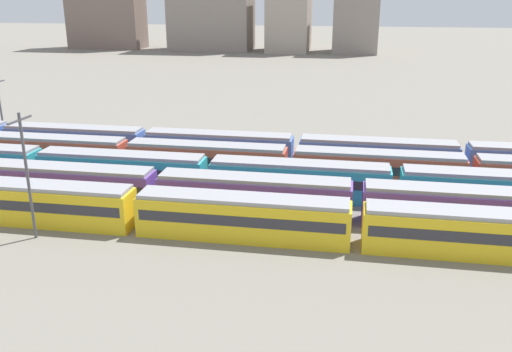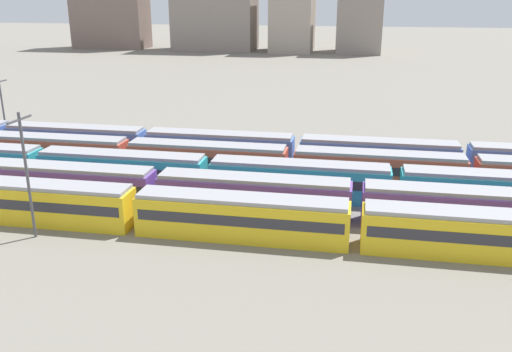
{
  "view_description": "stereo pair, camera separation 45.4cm",
  "coord_description": "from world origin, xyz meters",
  "px_view_note": "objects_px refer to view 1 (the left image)",
  "views": [
    {
      "loc": [
        43.98,
        -41.45,
        19.78
      ],
      "look_at": [
        34.87,
        10.4,
        2.04
      ],
      "focal_mm": 38.31,
      "sensor_mm": 36.0,
      "label": 1
    },
    {
      "loc": [
        44.43,
        -41.37,
        19.78
      ],
      "look_at": [
        34.87,
        10.4,
        2.04
      ],
      "focal_mm": 38.31,
      "sensor_mm": 36.0,
      "label": 2
    }
  ],
  "objects_px": {
    "train_track_1": "(254,195)",
    "train_track_2": "(299,180)",
    "catenary_pole_2": "(27,171)",
    "train_track_4": "(219,147)",
    "train_track_3": "(290,164)",
    "catenary_pole_3": "(1,108)",
    "train_track_0": "(136,210)"
  },
  "relations": [
    {
      "from": "train_track_3",
      "to": "catenary_pole_2",
      "type": "relative_size",
      "value": 10.41
    },
    {
      "from": "train_track_3",
      "to": "train_track_2",
      "type": "bearing_deg",
      "value": -73.57
    },
    {
      "from": "train_track_2",
      "to": "catenary_pole_2",
      "type": "relative_size",
      "value": 8.66
    },
    {
      "from": "train_track_1",
      "to": "train_track_3",
      "type": "distance_m",
      "value": 10.62
    },
    {
      "from": "train_track_3",
      "to": "catenary_pole_3",
      "type": "xyz_separation_m",
      "value": [
        -40.06,
        8.16,
        3.2
      ]
    },
    {
      "from": "train_track_0",
      "to": "train_track_3",
      "type": "bearing_deg",
      "value": 53.26
    },
    {
      "from": "train_track_2",
      "to": "train_track_4",
      "type": "xyz_separation_m",
      "value": [
        -10.84,
        10.4,
        0.0
      ]
    },
    {
      "from": "train_track_3",
      "to": "catenary_pole_2",
      "type": "xyz_separation_m",
      "value": [
        -19.53,
        -18.64,
        4.06
      ]
    },
    {
      "from": "train_track_2",
      "to": "train_track_3",
      "type": "bearing_deg",
      "value": 106.43
    },
    {
      "from": "catenary_pole_3",
      "to": "train_track_4",
      "type": "bearing_deg",
      "value": -5.5
    },
    {
      "from": "train_track_4",
      "to": "train_track_3",
      "type": "bearing_deg",
      "value": -29.19
    },
    {
      "from": "train_track_0",
      "to": "train_track_2",
      "type": "height_order",
      "value": "same"
    },
    {
      "from": "train_track_0",
      "to": "train_track_4",
      "type": "height_order",
      "value": "same"
    },
    {
      "from": "train_track_1",
      "to": "train_track_4",
      "type": "height_order",
      "value": "same"
    },
    {
      "from": "train_track_3",
      "to": "catenary_pole_3",
      "type": "bearing_deg",
      "value": 168.48
    },
    {
      "from": "catenary_pole_3",
      "to": "train_track_2",
      "type": "bearing_deg",
      "value": -17.81
    },
    {
      "from": "train_track_1",
      "to": "catenary_pole_3",
      "type": "relative_size",
      "value": 10.23
    },
    {
      "from": "train_track_4",
      "to": "catenary_pole_3",
      "type": "bearing_deg",
      "value": 174.5
    },
    {
      "from": "train_track_2",
      "to": "train_track_4",
      "type": "height_order",
      "value": "same"
    },
    {
      "from": "train_track_3",
      "to": "train_track_4",
      "type": "relative_size",
      "value": 1.2
    },
    {
      "from": "train_track_2",
      "to": "train_track_3",
      "type": "height_order",
      "value": "same"
    },
    {
      "from": "catenary_pole_2",
      "to": "train_track_4",
      "type": "bearing_deg",
      "value": 66.78
    },
    {
      "from": "train_track_3",
      "to": "catenary_pole_3",
      "type": "distance_m",
      "value": 41.01
    },
    {
      "from": "train_track_4",
      "to": "catenary_pole_3",
      "type": "distance_m",
      "value": 31.06
    },
    {
      "from": "train_track_3",
      "to": "train_track_0",
      "type": "bearing_deg",
      "value": -126.74
    },
    {
      "from": "train_track_2",
      "to": "train_track_4",
      "type": "bearing_deg",
      "value": 136.19
    },
    {
      "from": "train_track_0",
      "to": "train_track_1",
      "type": "relative_size",
      "value": 0.8
    },
    {
      "from": "train_track_0",
      "to": "catenary_pole_3",
      "type": "relative_size",
      "value": 8.17
    },
    {
      "from": "train_track_1",
      "to": "train_track_2",
      "type": "relative_size",
      "value": 1.0
    },
    {
      "from": "train_track_4",
      "to": "catenary_pole_2",
      "type": "bearing_deg",
      "value": -113.22
    },
    {
      "from": "train_track_0",
      "to": "catenary_pole_3",
      "type": "height_order",
      "value": "catenary_pole_3"
    },
    {
      "from": "train_track_0",
      "to": "train_track_2",
      "type": "xyz_separation_m",
      "value": [
        13.18,
        10.4,
        0.0
      ]
    }
  ]
}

